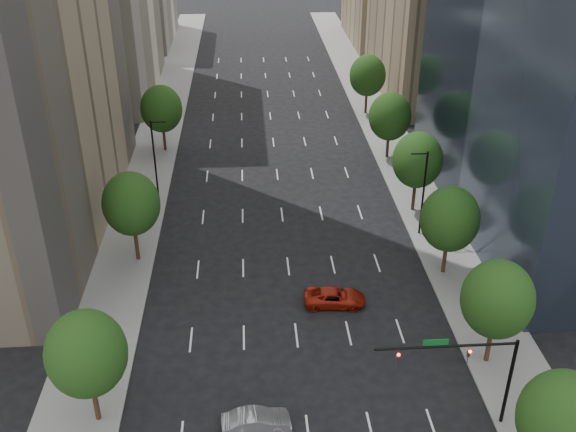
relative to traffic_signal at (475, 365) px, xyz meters
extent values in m
cube|color=slate|center=(-26.03, 30.00, -5.10)|extent=(6.00, 200.00, 0.15)
cube|color=slate|center=(4.97, 30.00, -5.10)|extent=(6.00, 200.00, 0.15)
cube|color=#8C7759|center=(14.47, 103.00, 2.83)|extent=(14.00, 26.00, 16.00)
ellipsoid|color=#103E14|center=(3.47, -5.00, 0.23)|extent=(5.20, 5.20, 5.98)
cylinder|color=#382316|center=(3.47, 6.00, -3.17)|extent=(0.36, 0.36, 4.00)
ellipsoid|color=#103E14|center=(3.47, 6.00, 0.59)|extent=(5.20, 5.20, 5.98)
cylinder|color=#382316|center=(3.47, 18.00, -3.22)|extent=(0.36, 0.36, 3.90)
ellipsoid|color=#103E14|center=(3.47, 18.00, 0.44)|extent=(5.20, 5.20, 5.98)
cylinder|color=#382316|center=(3.47, 30.00, -3.12)|extent=(0.36, 0.36, 4.10)
ellipsoid|color=#103E14|center=(3.47, 30.00, 0.73)|extent=(5.20, 5.20, 5.98)
cylinder|color=#382316|center=(3.47, 44.00, -3.27)|extent=(0.36, 0.36, 3.80)
ellipsoid|color=#103E14|center=(3.47, 44.00, 0.30)|extent=(5.20, 5.20, 5.98)
cylinder|color=#382316|center=(3.47, 60.00, -3.17)|extent=(0.36, 0.36, 4.00)
ellipsoid|color=#103E14|center=(3.47, 60.00, 0.59)|extent=(5.20, 5.20, 5.98)
cylinder|color=#382316|center=(-24.53, 2.00, -3.17)|extent=(0.36, 0.36, 4.00)
ellipsoid|color=#103E14|center=(-24.53, 2.00, 0.59)|extent=(5.20, 5.20, 5.98)
cylinder|color=#382316|center=(-24.53, 22.00, -3.10)|extent=(0.36, 0.36, 4.15)
ellipsoid|color=#103E14|center=(-24.53, 22.00, 0.80)|extent=(5.20, 5.20, 5.98)
cylinder|color=#382316|center=(-24.53, 48.00, -3.20)|extent=(0.36, 0.36, 3.95)
ellipsoid|color=#103E14|center=(-24.53, 48.00, 0.52)|extent=(5.20, 5.20, 5.98)
cylinder|color=black|center=(2.97, 25.00, -0.67)|extent=(0.20, 0.20, 9.00)
cylinder|color=black|center=(2.17, 25.00, 3.63)|extent=(1.60, 0.14, 0.14)
cylinder|color=black|center=(-24.03, 35.00, -0.67)|extent=(0.20, 0.20, 9.00)
cylinder|color=black|center=(-23.23, 35.00, 3.63)|extent=(1.60, 0.14, 0.14)
cylinder|color=black|center=(2.47, 0.00, -1.67)|extent=(0.24, 0.24, 7.00)
cylinder|color=black|center=(-2.03, 0.00, 1.63)|extent=(9.00, 0.18, 0.18)
imported|color=black|center=(-0.53, 0.00, 1.08)|extent=(0.18, 0.22, 1.10)
imported|color=black|center=(-5.03, 0.00, 1.08)|extent=(0.18, 0.22, 1.10)
sphere|color=#FF0C07|center=(-0.53, -0.18, 1.28)|extent=(0.20, 0.20, 0.20)
sphere|color=#FF0C07|center=(-5.03, -0.18, 1.28)|extent=(0.20, 0.20, 0.20)
cube|color=#0C591E|center=(-2.73, 0.00, 1.98)|extent=(1.60, 0.06, 0.45)
imported|color=gray|center=(-13.92, 0.43, -4.42)|extent=(4.69, 2.04, 1.50)
imported|color=maroon|center=(-6.99, 13.88, -4.45)|extent=(5.36, 2.77, 1.44)
camera|label=1|loc=(-13.88, -31.02, 28.33)|focal=41.06mm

